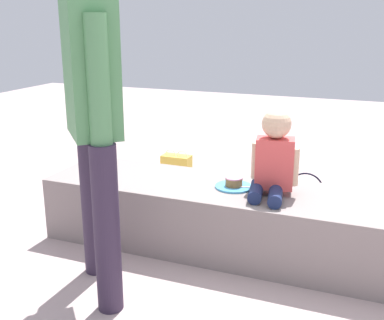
{
  "coord_description": "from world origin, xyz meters",
  "views": [
    {
      "loc": [
        0.64,
        -2.55,
        1.35
      ],
      "look_at": [
        -0.24,
        -0.33,
        0.64
      ],
      "focal_mm": 44.92,
      "sensor_mm": 36.0,
      "label": 1
    }
  ],
  "objects_px": {
    "child_seated": "(274,158)",
    "handbag_black_leather": "(305,202)",
    "gift_bag": "(176,171)",
    "cake_plate": "(234,184)",
    "party_cup_red": "(187,171)",
    "adult_standing": "(92,91)"
  },
  "relations": [
    {
      "from": "child_seated",
      "to": "handbag_black_leather",
      "type": "relative_size",
      "value": 1.47
    },
    {
      "from": "cake_plate",
      "to": "gift_bag",
      "type": "distance_m",
      "value": 1.19
    },
    {
      "from": "child_seated",
      "to": "gift_bag",
      "type": "bearing_deg",
      "value": 137.31
    },
    {
      "from": "adult_standing",
      "to": "gift_bag",
      "type": "distance_m",
      "value": 1.81
    },
    {
      "from": "child_seated",
      "to": "party_cup_red",
      "type": "bearing_deg",
      "value": 130.21
    },
    {
      "from": "party_cup_red",
      "to": "adult_standing",
      "type": "bearing_deg",
      "value": -81.33
    },
    {
      "from": "adult_standing",
      "to": "cake_plate",
      "type": "bearing_deg",
      "value": 54.01
    },
    {
      "from": "child_seated",
      "to": "party_cup_red",
      "type": "xyz_separation_m",
      "value": [
        -1.01,
        1.19,
        -0.55
      ]
    },
    {
      "from": "gift_bag",
      "to": "party_cup_red",
      "type": "relative_size",
      "value": 3.03
    },
    {
      "from": "gift_bag",
      "to": "handbag_black_leather",
      "type": "distance_m",
      "value": 1.1
    },
    {
      "from": "cake_plate",
      "to": "handbag_black_leather",
      "type": "bearing_deg",
      "value": 63.66
    },
    {
      "from": "party_cup_red",
      "to": "handbag_black_leather",
      "type": "xyz_separation_m",
      "value": [
        1.1,
        -0.49,
        0.05
      ]
    },
    {
      "from": "party_cup_red",
      "to": "handbag_black_leather",
      "type": "bearing_deg",
      "value": -24.17
    },
    {
      "from": "handbag_black_leather",
      "to": "child_seated",
      "type": "bearing_deg",
      "value": -97.94
    },
    {
      "from": "adult_standing",
      "to": "gift_bag",
      "type": "height_order",
      "value": "adult_standing"
    },
    {
      "from": "gift_bag",
      "to": "handbag_black_leather",
      "type": "relative_size",
      "value": 0.98
    },
    {
      "from": "child_seated",
      "to": "party_cup_red",
      "type": "distance_m",
      "value": 1.65
    },
    {
      "from": "child_seated",
      "to": "handbag_black_leather",
      "type": "xyz_separation_m",
      "value": [
        0.1,
        0.69,
        -0.5
      ]
    },
    {
      "from": "cake_plate",
      "to": "gift_bag",
      "type": "relative_size",
      "value": 0.7
    },
    {
      "from": "cake_plate",
      "to": "handbag_black_leather",
      "type": "xyz_separation_m",
      "value": [
        0.33,
        0.67,
        -0.31
      ]
    },
    {
      "from": "gift_bag",
      "to": "cake_plate",
      "type": "bearing_deg",
      "value": -49.47
    },
    {
      "from": "handbag_black_leather",
      "to": "cake_plate",
      "type": "bearing_deg",
      "value": -116.34
    }
  ]
}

